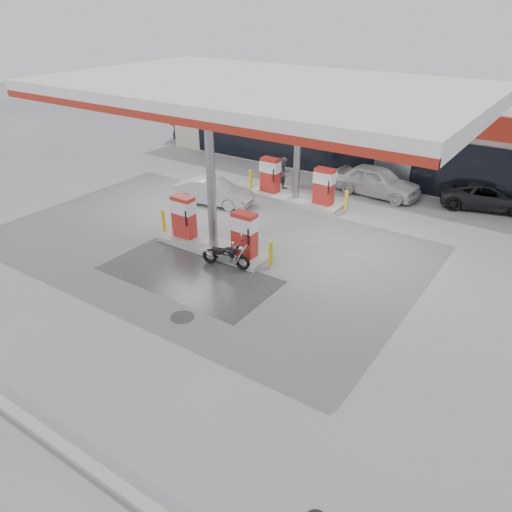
{
  "coord_description": "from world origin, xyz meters",
  "views": [
    {
      "loc": [
        10.59,
        -10.78,
        8.31
      ],
      "look_at": [
        2.9,
        0.52,
        1.2
      ],
      "focal_mm": 35.0,
      "sensor_mm": 36.0,
      "label": 1
    }
  ],
  "objects_px": {
    "parked_motorcycle": "(227,256)",
    "hatchback_silver": "(213,192)",
    "attendant": "(284,174)",
    "pump_island_far": "(296,186)",
    "sedan_white": "(377,181)",
    "parked_car_left": "(208,131)",
    "parked_car_right": "(488,196)",
    "pump_island_near": "(213,232)"
  },
  "relations": [
    {
      "from": "parked_motorcycle",
      "to": "hatchback_silver",
      "type": "relative_size",
      "value": 0.5
    },
    {
      "from": "attendant",
      "to": "hatchback_silver",
      "type": "bearing_deg",
      "value": 163.55
    },
    {
      "from": "pump_island_far",
      "to": "sedan_white",
      "type": "height_order",
      "value": "pump_island_far"
    },
    {
      "from": "hatchback_silver",
      "to": "parked_car_left",
      "type": "xyz_separation_m",
      "value": [
        -7.13,
        8.4,
        0.07
      ]
    },
    {
      "from": "attendant",
      "to": "hatchback_silver",
      "type": "xyz_separation_m",
      "value": [
        -1.65,
        -3.4,
        -0.21
      ]
    },
    {
      "from": "parked_motorcycle",
      "to": "parked_car_right",
      "type": "bearing_deg",
      "value": 47.87
    },
    {
      "from": "hatchback_silver",
      "to": "parked_car_right",
      "type": "relative_size",
      "value": 0.87
    },
    {
      "from": "sedan_white",
      "to": "attendant",
      "type": "xyz_separation_m",
      "value": [
        -3.97,
        -1.79,
        0.1
      ]
    },
    {
      "from": "pump_island_near",
      "to": "attendant",
      "type": "bearing_deg",
      "value": 99.93
    },
    {
      "from": "parked_motorcycle",
      "to": "attendant",
      "type": "height_order",
      "value": "attendant"
    },
    {
      "from": "hatchback_silver",
      "to": "pump_island_near",
      "type": "bearing_deg",
      "value": -152.91
    },
    {
      "from": "parked_car_left",
      "to": "parked_motorcycle",
      "type": "bearing_deg",
      "value": -161.75
    },
    {
      "from": "parked_car_right",
      "to": "pump_island_near",
      "type": "bearing_deg",
      "value": 127.78
    },
    {
      "from": "pump_island_near",
      "to": "hatchback_silver",
      "type": "relative_size",
      "value": 1.45
    },
    {
      "from": "pump_island_near",
      "to": "hatchback_silver",
      "type": "height_order",
      "value": "pump_island_near"
    },
    {
      "from": "parked_car_left",
      "to": "attendant",
      "type": "bearing_deg",
      "value": -142.66
    },
    {
      "from": "parked_car_left",
      "to": "pump_island_far",
      "type": "bearing_deg",
      "value": -143.95
    },
    {
      "from": "sedan_white",
      "to": "parked_car_right",
      "type": "relative_size",
      "value": 1.0
    },
    {
      "from": "parked_car_right",
      "to": "parked_car_left",
      "type": "bearing_deg",
      "value": 67.82
    },
    {
      "from": "pump_island_far",
      "to": "attendant",
      "type": "distance_m",
      "value": 1.58
    },
    {
      "from": "sedan_white",
      "to": "hatchback_silver",
      "type": "xyz_separation_m",
      "value": [
        -5.62,
        -5.19,
        -0.11
      ]
    },
    {
      "from": "sedan_white",
      "to": "hatchback_silver",
      "type": "bearing_deg",
      "value": 136.15
    },
    {
      "from": "attendant",
      "to": "hatchback_silver",
      "type": "relative_size",
      "value": 0.45
    },
    {
      "from": "parked_motorcycle",
      "to": "pump_island_near",
      "type": "bearing_deg",
      "value": 134.67
    },
    {
      "from": "parked_motorcycle",
      "to": "sedan_white",
      "type": "relative_size",
      "value": 0.44
    },
    {
      "from": "sedan_white",
      "to": "parked_car_left",
      "type": "xyz_separation_m",
      "value": [
        -12.74,
        3.21,
        -0.04
      ]
    },
    {
      "from": "pump_island_far",
      "to": "parked_car_left",
      "type": "distance_m",
      "value": 11.66
    },
    {
      "from": "hatchback_silver",
      "to": "parked_car_left",
      "type": "height_order",
      "value": "parked_car_left"
    },
    {
      "from": "sedan_white",
      "to": "pump_island_near",
      "type": "bearing_deg",
      "value": 166.09
    },
    {
      "from": "hatchback_silver",
      "to": "sedan_white",
      "type": "bearing_deg",
      "value": -58.79
    },
    {
      "from": "parked_car_left",
      "to": "pump_island_near",
      "type": "bearing_deg",
      "value": -163.18
    },
    {
      "from": "parked_motorcycle",
      "to": "parked_car_right",
      "type": "distance_m",
      "value": 12.45
    },
    {
      "from": "pump_island_near",
      "to": "attendant",
      "type": "xyz_separation_m",
      "value": [
        -1.23,
        7.0,
        0.08
      ]
    },
    {
      "from": "attendant",
      "to": "parked_car_left",
      "type": "xyz_separation_m",
      "value": [
        -8.77,
        5.0,
        -0.14
      ]
    },
    {
      "from": "sedan_white",
      "to": "parked_car_left",
      "type": "bearing_deg",
      "value": 79.28
    },
    {
      "from": "parked_motorcycle",
      "to": "hatchback_silver",
      "type": "distance_m",
      "value": 5.99
    },
    {
      "from": "pump_island_far",
      "to": "sedan_white",
      "type": "relative_size",
      "value": 1.27
    },
    {
      "from": "attendant",
      "to": "parked_car_left",
      "type": "relative_size",
      "value": 0.35
    },
    {
      "from": "parked_motorcycle",
      "to": "parked_car_right",
      "type": "xyz_separation_m",
      "value": [
        6.22,
        10.79,
        0.15
      ]
    },
    {
      "from": "pump_island_near",
      "to": "attendant",
      "type": "relative_size",
      "value": 3.24
    },
    {
      "from": "pump_island_near",
      "to": "sedan_white",
      "type": "relative_size",
      "value": 1.27
    },
    {
      "from": "attendant",
      "to": "hatchback_silver",
      "type": "height_order",
      "value": "attendant"
    }
  ]
}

